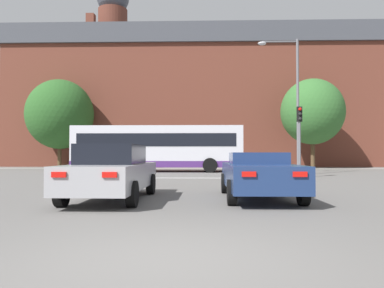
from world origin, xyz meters
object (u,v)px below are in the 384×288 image
at_px(traffic_light_far_left, 130,140).
at_px(pedestrian_waiting, 130,157).
at_px(traffic_light_near_right, 300,130).
at_px(car_roadster_right, 259,174).
at_px(car_saloon_left, 112,172).
at_px(street_lamp_junction, 291,92).
at_px(bus_crossing_lead, 158,147).

bearing_deg(traffic_light_far_left, pedestrian_waiting, 97.44).
bearing_deg(traffic_light_near_right, car_roadster_right, -111.09).
height_order(car_roadster_right, traffic_light_far_left, traffic_light_far_left).
bearing_deg(pedestrian_waiting, car_roadster_right, -157.91).
distance_m(car_saloon_left, pedestrian_waiting, 22.83).
xyz_separation_m(street_lamp_junction, pedestrian_waiting, (-11.78, 10.03, -4.00)).
relative_size(car_saloon_left, street_lamp_junction, 0.58).
relative_size(traffic_light_far_left, pedestrian_waiting, 2.08).
relative_size(traffic_light_far_left, traffic_light_near_right, 0.95).
height_order(car_saloon_left, traffic_light_near_right, traffic_light_near_right).
height_order(car_roadster_right, pedestrian_waiting, pedestrian_waiting).
relative_size(car_roadster_right, traffic_light_near_right, 1.24).
relative_size(car_roadster_right, street_lamp_junction, 0.57).
bearing_deg(bus_crossing_lead, traffic_light_far_left, -151.05).
bearing_deg(car_roadster_right, pedestrian_waiting, 109.92).
xyz_separation_m(car_saloon_left, bus_crossing_lead, (-0.67, 16.28, 0.96)).
distance_m(bus_crossing_lead, pedestrian_waiting, 7.03).
bearing_deg(traffic_light_far_left, car_roadster_right, -69.82).
relative_size(traffic_light_far_left, street_lamp_junction, 0.43).
distance_m(bus_crossing_lead, traffic_light_near_right, 10.68).
distance_m(car_roadster_right, street_lamp_junction, 13.36).
bearing_deg(traffic_light_near_right, pedestrian_waiting, 132.01).
distance_m(bus_crossing_lead, street_lamp_junction, 9.95).
xyz_separation_m(car_saloon_left, pedestrian_waiting, (-3.87, 22.50, 0.24)).
distance_m(car_roadster_right, traffic_light_far_left, 22.98).
xyz_separation_m(traffic_light_far_left, street_lamp_junction, (11.71, -9.45, 2.57)).
relative_size(bus_crossing_lead, pedestrian_waiting, 6.89).
height_order(car_saloon_left, pedestrian_waiting, pedestrian_waiting).
bearing_deg(bus_crossing_lead, car_saloon_left, 2.36).
bearing_deg(car_saloon_left, traffic_light_far_left, 100.51).
height_order(traffic_light_far_left, traffic_light_near_right, traffic_light_near_right).
relative_size(street_lamp_junction, pedestrian_waiting, 4.79).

